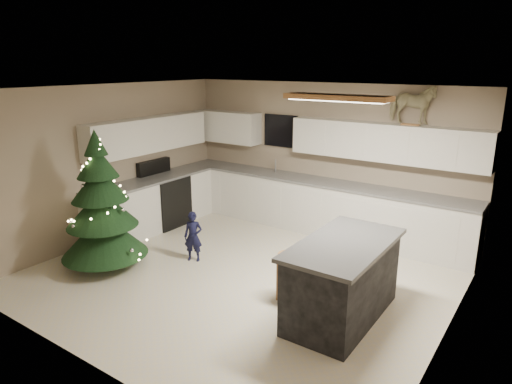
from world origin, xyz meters
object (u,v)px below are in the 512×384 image
(christmas_tree, at_px, (102,212))
(rocking_horse, at_px, (412,104))
(bar_stool, at_px, (290,265))
(island, at_px, (343,280))
(toddler, at_px, (193,237))

(christmas_tree, xyz_separation_m, rocking_horse, (3.37, 3.23, 1.48))
(christmas_tree, height_order, rocking_horse, rocking_horse)
(bar_stool, xyz_separation_m, christmas_tree, (-2.76, -0.70, 0.38))
(rocking_horse, bearing_deg, island, 175.06)
(island, relative_size, christmas_tree, 0.83)
(island, bearing_deg, christmas_tree, -168.91)
(island, height_order, rocking_horse, rocking_horse)
(island, height_order, bar_stool, island)
(island, bearing_deg, rocking_horse, 92.42)
(christmas_tree, height_order, toddler, christmas_tree)
(toddler, bearing_deg, island, -30.88)
(christmas_tree, bearing_deg, toddler, 43.19)
(christmas_tree, bearing_deg, rocking_horse, 43.79)
(toddler, bearing_deg, rocking_horse, 17.79)
(bar_stool, relative_size, toddler, 0.80)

